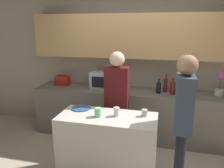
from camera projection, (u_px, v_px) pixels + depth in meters
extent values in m
cube|color=#B2A893|center=(137.00, 62.00, 4.08)|extent=(6.40, 0.08, 2.70)
cube|color=tan|center=(136.00, 36.00, 3.77)|extent=(3.74, 0.32, 0.75)
cube|color=#6B665B|center=(133.00, 114.00, 3.98)|extent=(3.60, 0.62, 0.89)
cube|color=beige|center=(107.00, 148.00, 2.84)|extent=(1.23, 0.55, 0.90)
cube|color=#B7BABC|center=(106.00, 80.00, 4.01)|extent=(0.52, 0.38, 0.30)
cube|color=black|center=(100.00, 82.00, 3.84)|extent=(0.31, 0.01, 0.19)
cube|color=#B21E19|center=(63.00, 80.00, 4.23)|extent=(0.26, 0.16, 0.18)
cube|color=black|center=(60.00, 76.00, 4.22)|extent=(0.02, 0.11, 0.01)
cube|color=black|center=(65.00, 76.00, 4.19)|extent=(0.02, 0.11, 0.01)
cylinder|color=silver|center=(219.00, 92.00, 3.60)|extent=(0.14, 0.14, 0.10)
cylinder|color=#38662D|center=(220.00, 84.00, 3.56)|extent=(0.01, 0.01, 0.18)
sphere|color=#B25199|center=(221.00, 76.00, 3.52)|extent=(0.13, 0.13, 0.13)
cylinder|color=black|center=(158.00, 88.00, 3.70)|extent=(0.08, 0.08, 0.18)
cylinder|color=black|center=(159.00, 81.00, 3.67)|extent=(0.03, 0.03, 0.07)
cylinder|color=maroon|center=(166.00, 85.00, 3.77)|extent=(0.07, 0.07, 0.23)
cylinder|color=maroon|center=(166.00, 76.00, 3.73)|extent=(0.02, 0.02, 0.09)
cylinder|color=maroon|center=(173.00, 88.00, 3.63)|extent=(0.09, 0.09, 0.21)
cylinder|color=maroon|center=(173.00, 80.00, 3.60)|extent=(0.03, 0.03, 0.08)
cylinder|color=black|center=(179.00, 89.00, 3.62)|extent=(0.07, 0.07, 0.20)
cylinder|color=black|center=(180.00, 81.00, 3.59)|extent=(0.02, 0.02, 0.08)
cylinder|color=black|center=(186.00, 87.00, 3.69)|extent=(0.07, 0.07, 0.22)
cylinder|color=black|center=(187.00, 78.00, 3.65)|extent=(0.02, 0.02, 0.09)
cylinder|color=#2D5684|center=(81.00, 108.00, 2.97)|extent=(0.26, 0.26, 0.01)
cylinder|color=beige|center=(144.00, 113.00, 2.72)|extent=(0.07, 0.07, 0.08)
cylinder|color=beige|center=(116.00, 112.00, 2.71)|extent=(0.07, 0.07, 0.11)
cylinder|color=#81E69C|center=(98.00, 112.00, 2.70)|extent=(0.09, 0.09, 0.11)
cylinder|color=black|center=(122.00, 134.00, 3.34)|extent=(0.11, 0.11, 0.80)
cylinder|color=black|center=(112.00, 132.00, 3.38)|extent=(0.11, 0.11, 0.80)
cube|color=#4D1214|center=(117.00, 88.00, 3.17)|extent=(0.34, 0.19, 0.63)
sphere|color=beige|center=(117.00, 59.00, 3.07)|extent=(0.22, 0.22, 0.22)
cylinder|color=black|center=(179.00, 166.00, 2.55)|extent=(0.11, 0.11, 0.82)
cylinder|color=black|center=(179.00, 158.00, 2.70)|extent=(0.11, 0.11, 0.82)
cube|color=#344152|center=(184.00, 104.00, 2.44)|extent=(0.20, 0.34, 0.65)
sphere|color=#9E7051|center=(188.00, 65.00, 2.33)|extent=(0.22, 0.22, 0.22)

